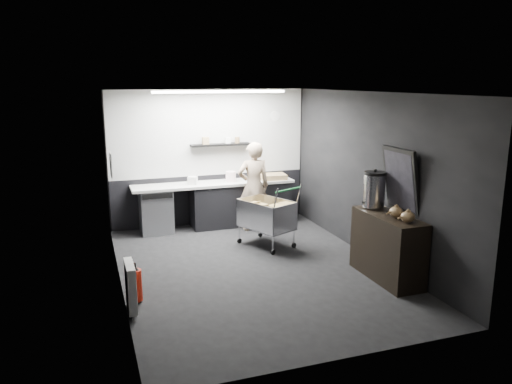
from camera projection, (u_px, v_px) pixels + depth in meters
name	position (u px, v px, depth m)	size (l,w,h in m)	color
floor	(253.00, 269.00, 7.78)	(5.50, 5.50, 0.00)	black
ceiling	(253.00, 93.00, 7.19)	(5.50, 5.50, 0.00)	white
wall_back	(209.00, 158.00, 10.02)	(5.50, 5.50, 0.00)	black
wall_front	(342.00, 238.00, 4.95)	(5.50, 5.50, 0.00)	black
wall_left	(116.00, 194.00, 6.85)	(5.50, 5.50, 0.00)	black
wall_right	(369.00, 176.00, 8.12)	(5.50, 5.50, 0.00)	black
kitchen_wall_panel	(209.00, 133.00, 9.89)	(3.95, 0.02, 1.70)	#B8B9B4
dado_panel	(210.00, 199.00, 10.19)	(3.95, 0.02, 1.00)	black
floating_shelf	(220.00, 145.00, 9.91)	(1.20, 0.22, 0.04)	black
wall_clock	(275.00, 116.00, 10.26)	(0.20, 0.20, 0.03)	silver
poster	(111.00, 164.00, 8.01)	(0.02, 0.30, 0.40)	white
poster_red_band	(111.00, 160.00, 7.99)	(0.01, 0.22, 0.10)	red
radiator	(130.00, 286.00, 6.26)	(0.10, 0.50, 0.60)	silver
ceiling_strip	(220.00, 92.00, 8.90)	(2.40, 0.20, 0.04)	white
prep_counter	(221.00, 204.00, 9.96)	(3.20, 0.61, 0.90)	black
person	(254.00, 187.00, 9.62)	(0.63, 0.41, 1.73)	beige
shopping_cart	(266.00, 217.00, 8.76)	(0.98, 1.24, 1.11)	silver
sideboard	(387.00, 238.00, 7.32)	(0.55, 1.29, 1.94)	black
fire_extinguisher	(136.00, 284.00, 6.56)	(0.16, 0.16, 0.53)	red
cardboard_box	(273.00, 177.00, 10.15)	(0.52, 0.39, 0.10)	#947A4F
pink_tub	(231.00, 176.00, 9.91)	(0.20, 0.20, 0.20)	white
white_container	(193.00, 181.00, 9.61)	(0.18, 0.14, 0.16)	silver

